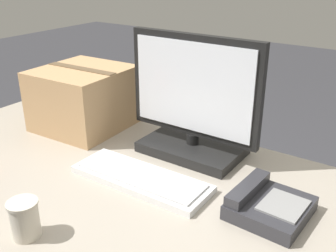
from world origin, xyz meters
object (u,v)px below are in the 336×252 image
at_px(monitor, 193,109).
at_px(desk_phone, 268,205).
at_px(paper_cup_right, 25,219).
at_px(cardboard_box, 84,98).
at_px(keyboard, 140,179).

relative_size(monitor, desk_phone, 2.27).
distance_m(monitor, paper_cup_right, 0.66).
bearing_deg(monitor, cardboard_box, -175.14).
distance_m(keyboard, cardboard_box, 0.54).
relative_size(keyboard, paper_cup_right, 4.48).
height_order(keyboard, paper_cup_right, paper_cup_right).
bearing_deg(desk_phone, keyboard, -166.47).
relative_size(keyboard, desk_phone, 2.12).
xyz_separation_m(keyboard, desk_phone, (0.39, 0.07, 0.01)).
bearing_deg(paper_cup_right, desk_phone, 42.99).
relative_size(monitor, cardboard_box, 1.36).
distance_m(monitor, desk_phone, 0.44).
xyz_separation_m(monitor, keyboard, (-0.03, -0.27, -0.16)).
xyz_separation_m(keyboard, paper_cup_right, (-0.08, -0.37, 0.04)).
xyz_separation_m(monitor, cardboard_box, (-0.50, -0.04, -0.05)).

